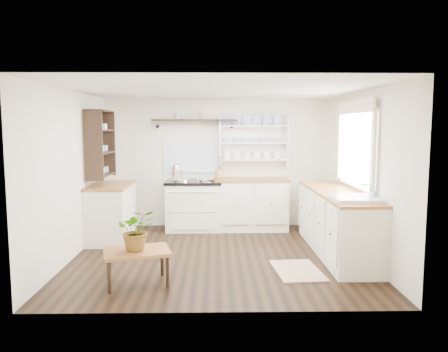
{
  "coord_description": "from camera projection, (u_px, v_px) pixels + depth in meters",
  "views": [
    {
      "loc": [
        -0.03,
        -5.99,
        1.81
      ],
      "look_at": [
        0.09,
        0.25,
        1.1
      ],
      "focal_mm": 35.0,
      "sensor_mm": 36.0,
      "label": 1
    }
  ],
  "objects": [
    {
      "name": "ceiling",
      "position": [
        218.0,
        90.0,
        5.9
      ],
      "size": [
        4.0,
        3.8,
        0.01
      ],
      "primitive_type": "cube",
      "color": "white",
      "rests_on": "wall_back"
    },
    {
      "name": "back_cabinets",
      "position": [
        251.0,
        203.0,
        7.7
      ],
      "size": [
        1.27,
        0.63,
        0.9
      ],
      "color": "white",
      "rests_on": "floor"
    },
    {
      "name": "right_cabinets",
      "position": [
        337.0,
        221.0,
        6.23
      ],
      "size": [
        0.62,
        2.43,
        0.9
      ],
      "color": "white",
      "rests_on": "floor"
    },
    {
      "name": "potted_plant",
      "position": [
        136.0,
        230.0,
        4.97
      ],
      "size": [
        0.52,
        0.48,
        0.47
      ],
      "primitive_type": "imported",
      "rotation": [
        0.0,
        0.0,
        0.3
      ],
      "color": "#3F7233",
      "rests_on": "center_table"
    },
    {
      "name": "center_table",
      "position": [
        137.0,
        254.0,
        5.0
      ],
      "size": [
        0.85,
        0.7,
        0.4
      ],
      "rotation": [
        0.0,
        0.0,
        0.26
      ],
      "color": "brown",
      "rests_on": "floor"
    },
    {
      "name": "kettle",
      "position": [
        177.0,
        171.0,
        7.46
      ],
      "size": [
        0.2,
        0.2,
        0.24
      ],
      "primitive_type": null,
      "color": "silver",
      "rests_on": "aga_cooker"
    },
    {
      "name": "wall_back",
      "position": [
        217.0,
        163.0,
        7.91
      ],
      "size": [
        4.0,
        0.02,
        2.3
      ],
      "primitive_type": "cube",
      "color": "silver",
      "rests_on": "ground"
    },
    {
      "name": "left_shelving",
      "position": [
        100.0,
        143.0,
        6.84
      ],
      "size": [
        0.28,
        0.8,
        1.05
      ],
      "primitive_type": "cube",
      "color": "black",
      "rests_on": "wall_left"
    },
    {
      "name": "utensil_crock",
      "position": [
        219.0,
        173.0,
        7.71
      ],
      "size": [
        0.13,
        0.13,
        0.16
      ],
      "primitive_type": "cylinder",
      "color": "#AD7D3F",
      "rests_on": "back_cabinets"
    },
    {
      "name": "floor_rug",
      "position": [
        297.0,
        270.0,
        5.48
      ],
      "size": [
        0.62,
        0.89,
        0.02
      ],
      "primitive_type": "cube",
      "rotation": [
        0.0,
        0.0,
        0.09
      ],
      "color": "#907053",
      "rests_on": "floor"
    },
    {
      "name": "wall_right",
      "position": [
        361.0,
        174.0,
        6.06
      ],
      "size": [
        0.02,
        3.8,
        2.3
      ],
      "primitive_type": "cube",
      "color": "silver",
      "rests_on": "ground"
    },
    {
      "name": "high_shelf",
      "position": [
        195.0,
        121.0,
        7.7
      ],
      "size": [
        1.5,
        0.29,
        0.16
      ],
      "color": "black",
      "rests_on": "wall_back"
    },
    {
      "name": "belfast_sink",
      "position": [
        354.0,
        208.0,
        5.45
      ],
      "size": [
        0.55,
        0.6,
        0.45
      ],
      "color": "white",
      "rests_on": "right_cabinets"
    },
    {
      "name": "left_cabinets",
      "position": [
        111.0,
        211.0,
        6.97
      ],
      "size": [
        0.62,
        1.13,
        0.9
      ],
      "color": "white",
      "rests_on": "floor"
    },
    {
      "name": "aga_cooker",
      "position": [
        194.0,
        205.0,
        7.66
      ],
      "size": [
        0.97,
        0.68,
        0.9
      ],
      "color": "white",
      "rests_on": "floor"
    },
    {
      "name": "plate_rack",
      "position": [
        253.0,
        141.0,
        7.84
      ],
      "size": [
        1.2,
        0.22,
        0.9
      ],
      "color": "white",
      "rests_on": "wall_back"
    },
    {
      "name": "floor",
      "position": [
        218.0,
        255.0,
        6.16
      ],
      "size": [
        4.0,
        3.8,
        0.01
      ],
      "primitive_type": "cube",
      "color": "black",
      "rests_on": "ground"
    },
    {
      "name": "wall_left",
      "position": [
        72.0,
        175.0,
        5.99
      ],
      "size": [
        0.02,
        3.8,
        2.3
      ],
      "primitive_type": "cube",
      "color": "silver",
      "rests_on": "ground"
    },
    {
      "name": "window",
      "position": [
        355.0,
        144.0,
        6.16
      ],
      "size": [
        0.08,
        1.55,
        1.22
      ],
      "color": "white",
      "rests_on": "wall_right"
    }
  ]
}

